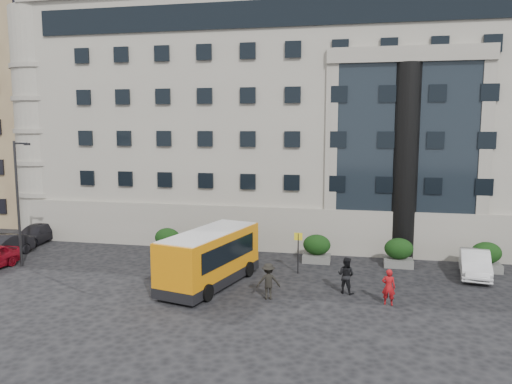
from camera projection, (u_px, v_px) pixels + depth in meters
The scene contains 21 objects.
ground at pixel (184, 294), 26.58m from camera, with size 120.00×120.00×0.00m, color black.
civic_building at pixel (327, 125), 45.54m from camera, with size 44.00×24.00×18.00m, color gray.
entrance_column at pixel (405, 162), 33.32m from camera, with size 1.80×1.80×13.00m, color black.
apartment_near at pixel (21, 114), 49.45m from camera, with size 14.00×14.00×20.00m, color #856C4D.
apartment_far at pixel (89, 110), 67.39m from camera, with size 13.00×13.00×22.00m, color brown.
hedge_a at pixel (168, 241), 34.83m from camera, with size 1.80×1.26×1.84m.
hedge_b at pixel (240, 244), 33.79m from camera, with size 1.80×1.26×1.84m.
hedge_c at pixel (317, 248), 32.76m from camera, with size 1.80×1.26×1.84m.
hedge_d at pixel (399, 252), 31.72m from camera, with size 1.80×1.26×1.84m.
hedge_e at pixel (486, 257), 30.68m from camera, with size 1.80×1.26×1.84m.
street_lamp at pixel (18, 199), 31.29m from camera, with size 1.16×0.18×8.00m.
bus_stop_sign at pixel (298, 246), 30.11m from camera, with size 0.50×0.08×2.52m.
minibus at pixel (210, 256), 27.98m from camera, with size 4.31×7.77×3.07m.
red_truck at pixel (69, 211), 44.59m from camera, with size 2.66×4.89×2.52m.
parked_car_b at pixel (1, 247), 33.72m from camera, with size 1.62×4.66×1.53m, color black.
parked_car_c at pixel (35, 234), 38.05m from camera, with size 1.95×4.81×1.40m, color black.
parked_car_d at pixel (92, 225), 41.25m from camera, with size 2.62×5.68×1.58m, color black.
white_taxi at pixel (475, 263), 29.75m from camera, with size 1.62×4.65×1.53m, color silver.
pedestrian_a at pixel (389, 287), 24.95m from camera, with size 0.67×0.44×1.85m, color #9D0F13.
pedestrian_b at pixel (346, 275), 26.68m from camera, with size 0.96×0.75×1.98m, color black.
pedestrian_c at pixel (268, 281), 25.79m from camera, with size 1.23×0.71×1.90m, color black.
Camera 1 is at (8.92, -24.32, 8.97)m, focal length 35.00 mm.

